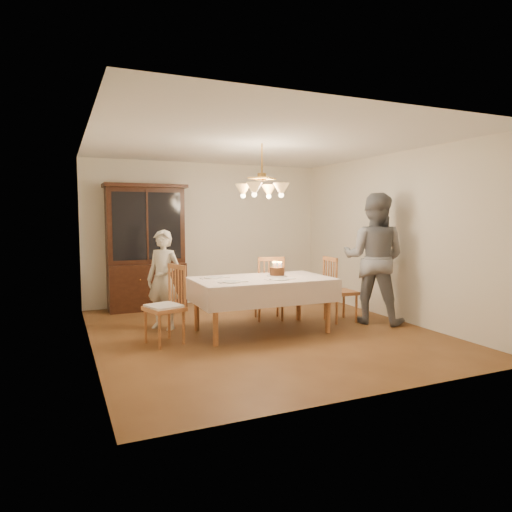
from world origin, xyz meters
name	(u,v)px	position (x,y,z in m)	size (l,w,h in m)	color
ground	(262,331)	(0.00, 0.00, 0.00)	(5.00, 5.00, 0.00)	brown
room_shell	(262,219)	(0.00, 0.00, 1.58)	(5.00, 5.00, 5.00)	white
dining_table	(262,283)	(0.00, 0.00, 0.68)	(1.90, 1.10, 0.76)	#99572C
china_hutch	(146,249)	(-1.19, 2.25, 1.04)	(1.38, 0.54, 2.16)	black
chair_far_side	(269,291)	(0.41, 0.64, 0.44)	(0.53, 0.51, 1.00)	#99572C
chair_left_end	(165,308)	(-1.37, -0.06, 0.45)	(0.53, 0.54, 1.00)	#99572C
chair_right_end	(340,293)	(1.37, 0.10, 0.44)	(0.44, 0.46, 1.00)	#99572C
elderly_woman	(163,280)	(-1.22, 0.72, 0.71)	(0.52, 0.34, 1.42)	beige
adult_in_grey	(374,258)	(1.79, -0.16, 0.98)	(0.95, 0.74, 1.96)	slate
birthday_cake	(277,272)	(0.28, 0.09, 0.82)	(0.30, 0.30, 0.21)	white
place_setting_near_left	(233,282)	(-0.52, -0.22, 0.77)	(0.39, 0.24, 0.02)	white
place_setting_near_right	(280,279)	(0.16, -0.24, 0.77)	(0.42, 0.27, 0.02)	white
place_setting_far_left	(214,278)	(-0.61, 0.25, 0.77)	(0.41, 0.26, 0.02)	white
chandelier	(262,190)	(0.00, 0.00, 1.98)	(0.62, 0.62, 0.73)	#BF8C3F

